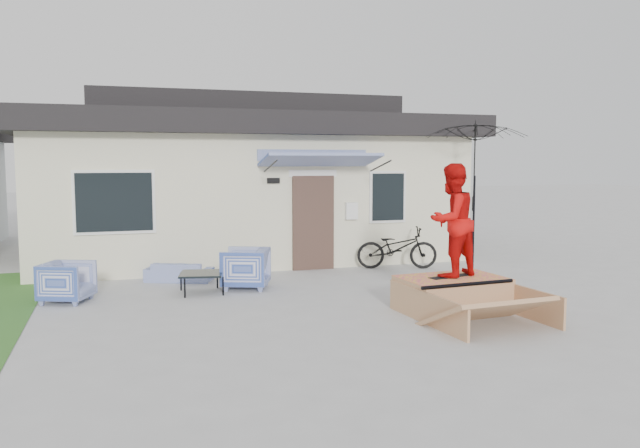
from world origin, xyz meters
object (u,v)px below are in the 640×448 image
object	(u,v)px
armchair_left	(67,280)
coffee_table	(202,283)
skate_ramp	(452,295)
armchair_right	(245,266)
loveseat	(179,269)
patio_umbrella	(474,191)
bicycle	(397,243)
skateboard	(451,276)
skater	(452,218)

from	to	relation	value
armchair_left	coffee_table	world-z (taller)	armchair_left
skate_ramp	armchair_right	bearing A→B (deg)	130.93
coffee_table	armchair_left	bearing A→B (deg)	-178.33
loveseat	armchair_right	bearing A→B (deg)	158.12
patio_umbrella	bicycle	bearing A→B (deg)	159.59
loveseat	skate_ramp	distance (m)	5.61
loveseat	patio_umbrella	size ratio (longest dim) A/B	0.47
armchair_left	patio_umbrella	bearing A→B (deg)	-61.84
armchair_right	bicycle	xyz separation A→B (m)	(3.70, 1.17, 0.15)
armchair_right	bicycle	bearing A→B (deg)	129.52
coffee_table	bicycle	distance (m)	4.76
armchair_right	patio_umbrella	size ratio (longest dim) A/B	0.30
bicycle	skateboard	world-z (taller)	bicycle
bicycle	patio_umbrella	world-z (taller)	patio_umbrella
armchair_left	skater	size ratio (longest dim) A/B	0.43
bicycle	skate_ramp	world-z (taller)	bicycle
armchair_right	coffee_table	size ratio (longest dim) A/B	1.13
skate_ramp	skater	distance (m)	1.24
armchair_left	bicycle	xyz separation A→B (m)	(6.85, 1.40, 0.19)
armchair_right	coffee_table	distance (m)	0.90
skate_ramp	skater	bearing A→B (deg)	90.00
bicycle	skater	distance (m)	4.16
armchair_left	skateboard	bearing A→B (deg)	-90.49
loveseat	skater	xyz separation A→B (m)	(3.95, -3.92, 1.25)
patio_umbrella	skate_ramp	world-z (taller)	patio_umbrella
armchair_left	patio_umbrella	xyz separation A→B (m)	(8.45, 0.80, 1.36)
loveseat	patio_umbrella	xyz separation A→B (m)	(6.43, -0.55, 1.49)
loveseat	skate_ramp	world-z (taller)	skate_ramp
loveseat	patio_umbrella	world-z (taller)	patio_umbrella
bicycle	skateboard	size ratio (longest dim) A/B	2.28
armchair_left	skater	xyz separation A→B (m)	(5.97, -2.56, 1.12)
armchair_left	coffee_table	xyz separation A→B (m)	(2.30, 0.07, -0.20)
armchair_left	coffee_table	size ratio (longest dim) A/B	1.02
coffee_table	skater	distance (m)	4.71
loveseat	coffee_table	distance (m)	1.32
armchair_left	patio_umbrella	world-z (taller)	patio_umbrella
armchair_left	skateboard	size ratio (longest dim) A/B	0.98
skateboard	bicycle	bearing A→B (deg)	63.91
patio_umbrella	skateboard	bearing A→B (deg)	-126.30
loveseat	bicycle	distance (m)	4.84
armchair_right	coffee_table	bearing A→B (deg)	-57.32
bicycle	skater	bearing A→B (deg)	-175.37
skateboard	skater	distance (m)	0.94
bicycle	skater	world-z (taller)	skater
skate_ramp	skateboard	distance (m)	0.30
armchair_right	armchair_left	bearing A→B (deg)	-63.87
armchair_left	armchair_right	world-z (taller)	armchair_right
skater	bicycle	bearing A→B (deg)	-122.40
patio_umbrella	skater	world-z (taller)	skater
patio_umbrella	skate_ramp	size ratio (longest dim) A/B	1.31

